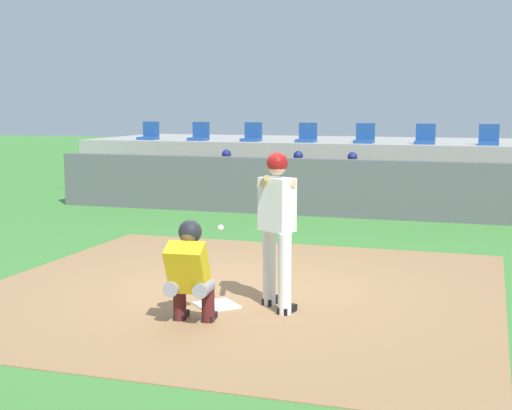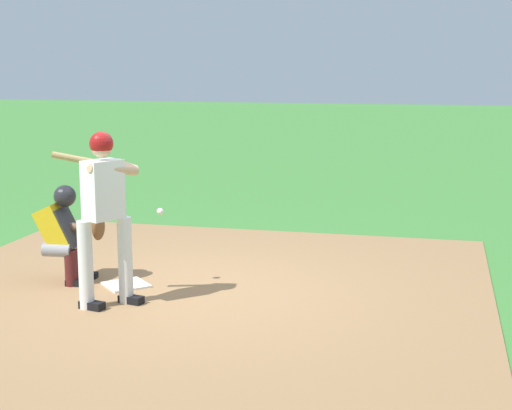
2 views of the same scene
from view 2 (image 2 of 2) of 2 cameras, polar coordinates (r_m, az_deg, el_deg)
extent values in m
plane|color=#428438|center=(8.53, -4.60, -6.41)|extent=(80.00, 80.00, 0.00)
cube|color=#9E754C|center=(8.53, -4.60, -6.38)|extent=(6.40, 6.40, 0.01)
cube|color=white|center=(8.80, -9.58, -5.84)|extent=(0.62, 0.62, 0.02)
cylinder|color=silver|center=(8.10, -9.65, -4.08)|extent=(0.15, 0.15, 0.92)
cylinder|color=silver|center=(7.98, -12.50, -4.40)|extent=(0.15, 0.15, 0.92)
cube|color=white|center=(7.88, -11.26, 1.11)|extent=(0.45, 0.39, 0.60)
sphere|color=tan|center=(7.82, -11.37, 4.22)|extent=(0.21, 0.21, 0.21)
sphere|color=maroon|center=(7.82, -11.38, 4.47)|extent=(0.24, 0.24, 0.24)
cylinder|color=tan|center=(8.00, -9.66, 2.82)|extent=(0.18, 0.27, 0.17)
cylinder|color=tan|center=(7.84, -10.52, 2.64)|extent=(0.53, 0.39, 0.18)
cylinder|color=tan|center=(8.01, -11.87, 3.10)|extent=(0.37, 0.81, 0.24)
cube|color=black|center=(8.18, -9.22, -6.95)|extent=(0.18, 0.28, 0.09)
cube|color=black|center=(8.06, -12.05, -7.31)|extent=(0.18, 0.28, 0.09)
cylinder|color=gray|center=(9.18, -13.72, -2.76)|extent=(0.19, 0.33, 0.16)
cylinder|color=#4C1919|center=(9.17, -12.79, -4.08)|extent=(0.14, 0.14, 0.42)
cube|color=black|center=(9.20, -12.40, -5.13)|extent=(0.13, 0.25, 0.08)
cylinder|color=gray|center=(8.89, -14.49, -3.22)|extent=(0.19, 0.33, 0.16)
cylinder|color=#4C1919|center=(8.89, -13.53, -4.59)|extent=(0.14, 0.14, 0.42)
cube|color=black|center=(8.91, -13.13, -5.66)|extent=(0.13, 0.25, 0.08)
cube|color=gold|center=(9.01, -14.45, -1.61)|extent=(0.44, 0.47, 0.57)
cube|color=#2D2D33|center=(8.96, -13.75, -1.64)|extent=(0.40, 0.29, 0.45)
sphere|color=brown|center=(8.91, -14.08, 0.52)|extent=(0.21, 0.21, 0.21)
sphere|color=#232328|center=(8.90, -13.97, 0.64)|extent=(0.25, 0.25, 0.25)
cylinder|color=brown|center=(8.96, -13.03, -1.61)|extent=(0.14, 0.46, 0.10)
ellipsoid|color=brown|center=(8.92, -11.59, -1.61)|extent=(0.29, 0.14, 0.30)
sphere|color=white|center=(8.54, -7.11, -0.47)|extent=(0.07, 0.07, 0.07)
camera|label=1|loc=(12.11, -53.47, 5.56)|focal=51.69mm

